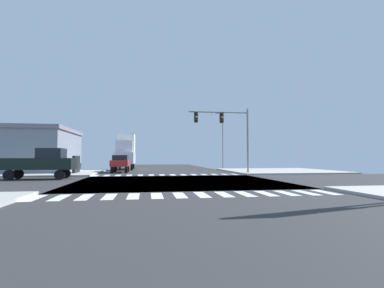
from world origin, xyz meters
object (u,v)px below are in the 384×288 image
at_px(street_lamp, 221,135).
at_px(box_truck_nearside_1, 126,150).
at_px(pickup_leading_2, 41,162).
at_px(traffic_signal_mast, 225,126).
at_px(sedan_trailing_3, 120,162).

relative_size(street_lamp, box_truck_nearside_1, 1.07).
bearing_deg(pickup_leading_2, box_truck_nearside_1, 163.46).
distance_m(traffic_signal_mast, pickup_leading_2, 16.50).
distance_m(box_truck_nearside_1, pickup_leading_2, 17.87).
height_order(box_truck_nearside_1, pickup_leading_2, box_truck_nearside_1).
distance_m(street_lamp, box_truck_nearside_1, 13.19).
bearing_deg(pickup_leading_2, sedan_trailing_3, 150.66).
relative_size(box_truck_nearside_1, sedan_trailing_3, 1.67).
xyz_separation_m(street_lamp, sedan_trailing_3, (-12.89, -6.22, -3.53)).
bearing_deg(street_lamp, sedan_trailing_3, -154.25).
xyz_separation_m(box_truck_nearside_1, pickup_leading_2, (-5.07, -17.08, -1.27)).
relative_size(traffic_signal_mast, sedan_trailing_3, 1.51).
bearing_deg(sedan_trailing_3, box_truck_nearside_1, -90.00).
height_order(traffic_signal_mast, sedan_trailing_3, traffic_signal_mast).
height_order(street_lamp, sedan_trailing_3, street_lamp).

